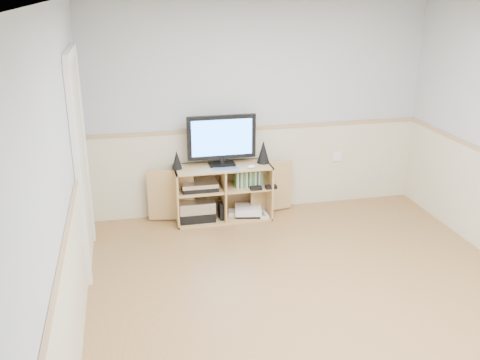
# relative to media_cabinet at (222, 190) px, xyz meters

# --- Properties ---
(room) EXTENTS (4.04, 4.54, 2.54)m
(room) POSITION_rel_media_cabinet_xyz_m (0.43, -1.94, 0.88)
(room) COLOR #AF884D
(room) RESTS_ON ground
(media_cabinet) EXTENTS (1.73, 0.42, 0.65)m
(media_cabinet) POSITION_rel_media_cabinet_xyz_m (0.00, 0.00, 0.00)
(media_cabinet) COLOR tan
(media_cabinet) RESTS_ON floor
(monitor) EXTENTS (0.79, 0.18, 0.58)m
(monitor) POSITION_rel_media_cabinet_xyz_m (-0.00, -0.00, 0.63)
(monitor) COLOR black
(monitor) RESTS_ON media_cabinet
(speaker_left) EXTENTS (0.11, 0.11, 0.21)m
(speaker_left) POSITION_rel_media_cabinet_xyz_m (-0.52, -0.03, 0.42)
(speaker_left) COLOR black
(speaker_left) RESTS_ON media_cabinet
(speaker_right) EXTENTS (0.15, 0.15, 0.27)m
(speaker_right) POSITION_rel_media_cabinet_xyz_m (0.48, -0.03, 0.45)
(speaker_right) COLOR black
(speaker_right) RESTS_ON media_cabinet
(keyboard) EXTENTS (0.31, 0.16, 0.01)m
(keyboard) POSITION_rel_media_cabinet_xyz_m (0.01, -0.19, 0.32)
(keyboard) COLOR silver
(keyboard) RESTS_ON media_cabinet
(mouse) EXTENTS (0.11, 0.09, 0.04)m
(mouse) POSITION_rel_media_cabinet_xyz_m (0.31, -0.19, 0.34)
(mouse) COLOR white
(mouse) RESTS_ON media_cabinet
(av_components) EXTENTS (0.50, 0.30, 0.47)m
(av_components) POSITION_rel_media_cabinet_xyz_m (-0.30, -0.05, -0.11)
(av_components) COLOR black
(av_components) RESTS_ON media_cabinet
(game_consoles) EXTENTS (0.46, 0.31, 0.11)m
(game_consoles) POSITION_rel_media_cabinet_xyz_m (0.29, -0.06, -0.26)
(game_consoles) COLOR white
(game_consoles) RESTS_ON media_cabinet
(game_cases) EXTENTS (0.32, 0.13, 0.19)m
(game_cases) POSITION_rel_media_cabinet_xyz_m (0.30, -0.07, 0.15)
(game_cases) COLOR #3F8C3F
(game_cases) RESTS_ON media_cabinet
(wall_outlet) EXTENTS (0.12, 0.03, 0.12)m
(wall_outlet) POSITION_rel_media_cabinet_xyz_m (1.48, 0.17, 0.27)
(wall_outlet) COLOR white
(wall_outlet) RESTS_ON wall_back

